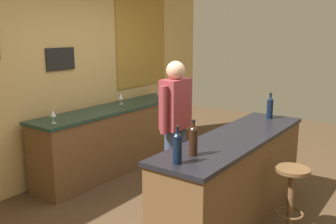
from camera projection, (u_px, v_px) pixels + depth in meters
ground_plane at (200, 210)px, 4.11m from camera, size 10.00×10.00×0.00m
back_wall at (74, 70)px, 5.00m from camera, size 6.00×0.09×2.80m
bar_counter at (234, 179)px, 3.79m from camera, size 2.28×0.60×0.92m
side_counter at (115, 138)px, 5.28m from camera, size 2.56×0.56×0.90m
bartender at (175, 122)px, 4.19m from camera, size 0.52×0.21×1.62m
bar_stool at (291, 190)px, 3.54m from camera, size 0.32×0.32×0.68m
wine_bottle_a at (177, 147)px, 2.89m from camera, size 0.07×0.07×0.31m
wine_bottle_b at (193, 140)px, 3.08m from camera, size 0.07×0.07×0.31m
wine_bottle_c at (270, 107)px, 4.40m from camera, size 0.07×0.07×0.31m
wine_glass_a at (53, 114)px, 4.26m from camera, size 0.07×0.07×0.16m
wine_glass_b at (121, 97)px, 5.36m from camera, size 0.07×0.07×0.16m
coffee_mug at (159, 93)px, 6.07m from camera, size 0.12×0.08×0.09m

